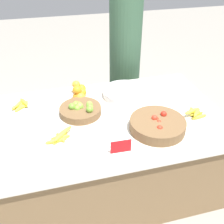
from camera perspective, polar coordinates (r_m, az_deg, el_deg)
ground_plane at (r=2.48m, az=0.00°, el=-14.05°), size 12.00×12.00×0.00m
market_table at (r=2.24m, az=0.00°, el=-8.25°), size 1.75×1.15×0.68m
lime_bowl at (r=2.07m, az=-6.79°, el=0.48°), size 0.33×0.33×0.11m
tomato_basket at (r=1.91m, az=9.85°, el=-2.76°), size 0.40×0.40×0.11m
orange_pile at (r=2.27m, az=-7.18°, el=4.18°), size 0.13×0.23×0.14m
metal_bowl at (r=2.29m, az=2.91°, el=4.17°), size 0.39×0.39×0.06m
price_sign at (r=1.69m, az=1.95°, el=-7.51°), size 0.14×0.01×0.09m
banana_bunch_front_right at (r=2.13m, az=17.69°, el=-0.19°), size 0.19×0.17×0.06m
banana_bunch_middle_right at (r=1.84m, az=-11.14°, el=-5.24°), size 0.20×0.16×0.05m
banana_bunch_front_center at (r=2.26m, az=-19.24°, el=1.48°), size 0.16×0.16×0.06m
vendor_person at (r=2.91m, az=2.83°, el=12.03°), size 0.34×0.34×1.65m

